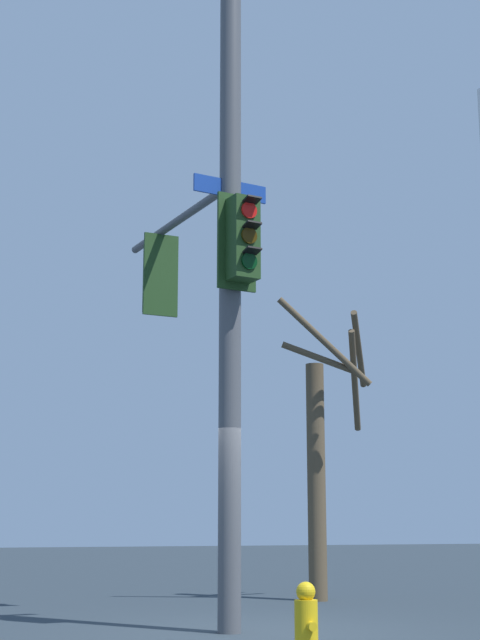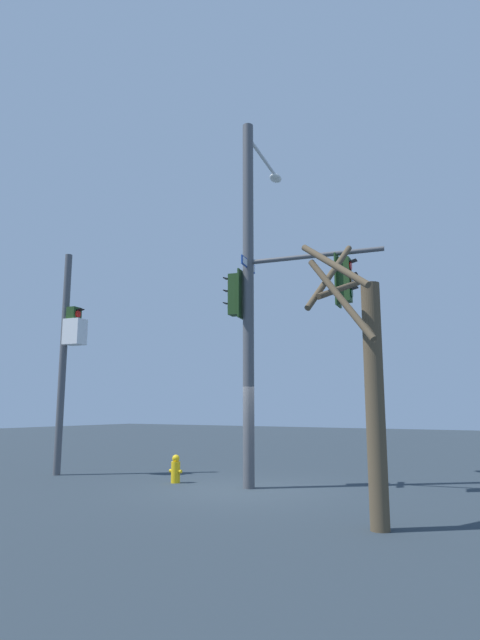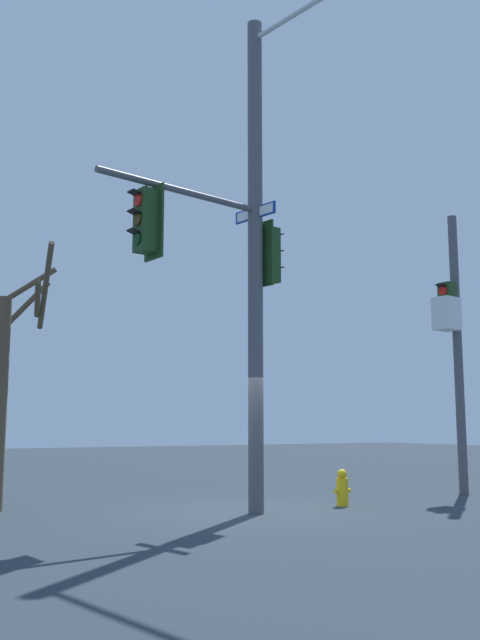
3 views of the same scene
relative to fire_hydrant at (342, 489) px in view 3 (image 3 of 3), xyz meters
The scene contains 5 objects.
ground_plane 2.21m from the fire_hydrant, ahead, with size 80.00×80.00×0.00m, color #29343D.
main_signal_pole_assembly 5.44m from the fire_hydrant, ahead, with size 4.16×3.46×9.72m.
secondary_pole_assembly 5.25m from the fire_hydrant, behind, with size 0.83×0.54×6.77m.
fire_hydrant is the anchor object (origin of this frame).
bare_tree_behind_pole 7.04m from the fire_hydrant, 24.21° to the right, with size 1.52×2.12×5.15m.
Camera 3 is at (7.16, 11.80, 1.61)m, focal length 40.02 mm.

